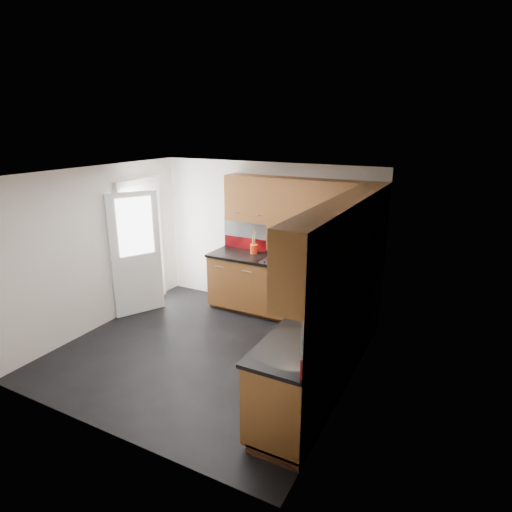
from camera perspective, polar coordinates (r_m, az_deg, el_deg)
The scene contains 14 objects.
room at distance 5.41m, azimuth -6.95°, elevation 1.35°, with size 4.00×3.80×2.64m.
base_cabinets at distance 5.92m, azimuth 6.09°, elevation -8.19°, with size 2.70×3.20×0.95m.
countertop at distance 5.72m, azimuth 6.07°, elevation -3.86°, with size 2.72×3.22×0.04m.
backsplash at distance 5.75m, azimuth 9.05°, elevation -0.79°, with size 2.70×3.20×0.54m.
upper_cabinets at distance 5.47m, azimuth 8.39°, elevation 5.12°, with size 2.50×3.20×0.72m.
extractor_hood at distance 6.65m, azimuth 4.33°, elevation 2.49°, with size 0.60×0.33×0.40m, color brown.
glass_cabinet at distance 5.60m, azimuth 14.04°, elevation 5.36°, with size 0.32×0.80×0.66m.
back_door at distance 7.18m, azimuth -15.23°, elevation 1.01°, with size 0.42×1.19×2.04m.
gas_hob at distance 6.59m, azimuth 3.69°, elevation -0.57°, with size 0.61×0.53×0.05m.
utensil_pot at distance 6.96m, azimuth -0.27°, elevation 1.12°, with size 0.12×0.12×0.43m.
toaster at distance 6.52m, azimuth 9.24°, elevation -0.26°, with size 0.29×0.21×0.19m.
food_processor at distance 5.83m, azimuth 12.91°, elevation -2.03°, with size 0.19×0.19×0.32m.
paper_towel at distance 5.56m, azimuth 12.00°, elevation -3.27°, with size 0.11×0.11×0.23m, color white.
orange_cloth at distance 5.88m, azimuth 12.95°, elevation -3.34°, with size 0.14×0.12×0.01m, color #DE4A18.
Camera 1 is at (2.97, -4.27, 2.98)m, focal length 30.00 mm.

